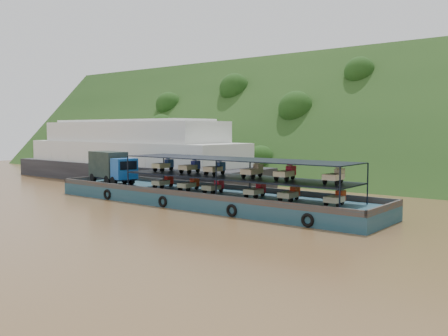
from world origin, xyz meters
The scene contains 4 objects.
ground centered at (0.00, 0.00, 0.00)m, with size 160.00×160.00×0.00m, color brown.
hillside centered at (0.00, 36.00, 0.00)m, with size 140.00×28.00×28.00m, color #193513.
cargo_barge centered at (-2.12, -1.38, 1.16)m, with size 35.00×7.18×4.68m.
passenger_ferry centered at (-23.42, 9.23, 3.66)m, with size 42.00×11.55×8.45m.
Camera 1 is at (29.72, -36.75, 7.21)m, focal length 40.00 mm.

